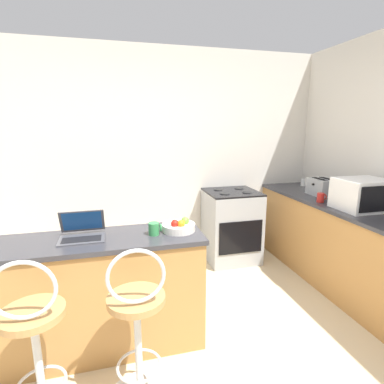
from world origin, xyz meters
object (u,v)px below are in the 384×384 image
bar_stool_near (36,348)px  mug_green (154,229)px  stove_range (231,226)px  bar_stool_far (138,331)px  mug_red (321,198)px  fruit_bowl (179,227)px  toaster (322,187)px  mug_white (304,182)px  laptop (82,231)px  microwave (362,194)px

bar_stool_near → mug_green: (0.73, 0.52, 0.44)m
stove_range → bar_stool_far: bearing=-126.3°
bar_stool_far → mug_red: 2.31m
bar_stool_far → fruit_bowl: (0.37, 0.56, 0.43)m
toaster → fruit_bowl: 2.01m
mug_white → mug_red: size_ratio=0.96×
mug_green → laptop: bearing=172.1°
mug_white → mug_red: mug_red is taller
toaster → mug_white: bearing=75.5°
toaster → fruit_bowl: bearing=-157.7°
bar_stool_near → mug_white: bearing=32.6°
fruit_bowl → mug_white: size_ratio=2.74×
microwave → mug_white: size_ratio=4.88×
microwave → mug_red: size_ratio=4.67×
bar_stool_near → laptop: laptop is taller
bar_stool_near → mug_red: 2.80m
fruit_bowl → mug_red: size_ratio=2.62×
fruit_bowl → mug_white: 2.39m
bar_stool_near → toaster: (2.79, 1.32, 0.49)m
mug_white → laptop: bearing=-154.8°
laptop → toaster: size_ratio=1.02×
mug_green → mug_white: size_ratio=1.04×
bar_stool_near → mug_red: bearing=22.3°
bar_stool_near → mug_white: 3.50m
laptop → microwave: size_ratio=0.68×
stove_range → mug_white: (1.07, 0.08, 0.49)m
bar_stool_far → microwave: bearing=17.8°
toaster → stove_range: (-0.93, 0.46, -0.54)m
fruit_bowl → mug_red: bearing=16.7°
mug_white → bar_stool_far: bearing=-141.8°
mug_green → fruit_bowl: 0.20m
toaster → fruit_bowl: (-1.86, -0.77, -0.06)m
toaster → stove_range: 1.17m
stove_range → mug_red: (0.70, -0.73, 0.49)m
mug_green → mug_red: (1.83, 0.53, 0.00)m
bar_stool_far → laptop: bearing=119.2°
laptop → bar_stool_near: bearing=-110.3°
bar_stool_far → microwave: 2.37m
stove_range → mug_red: 1.13m
microwave → toaster: 0.62m
laptop → stove_range: (1.64, 1.19, -0.49)m
toaster → mug_white: 0.56m
mug_red → microwave: bearing=-61.0°
bar_stool_far → mug_white: (2.38, 1.87, 0.44)m
mug_red → bar_stool_far: bearing=-152.4°
microwave → toaster: bearing=86.7°
stove_range → fruit_bowl: size_ratio=3.52×
laptop → bar_stool_far: bearing=-60.8°
bar_stool_far → mug_white: size_ratio=11.22×
bar_stool_near → mug_red: bar_stool_near is taller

